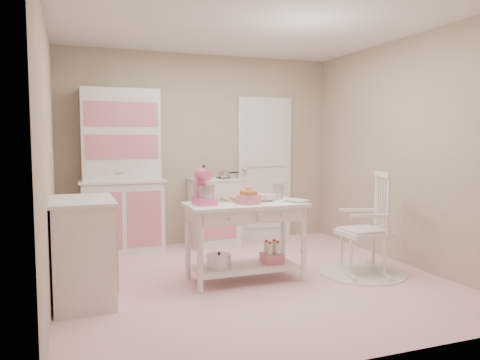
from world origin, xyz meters
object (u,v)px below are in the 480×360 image
Objects in this scene: hutch at (122,171)px; work_table at (245,242)px; stove at (214,212)px; stand_mixer at (204,188)px; rocking_chair at (363,223)px; bread_basket at (249,199)px; base_cabinet at (84,250)px.

hutch reaches higher than work_table.
stand_mixer is (-0.58, -1.60, 0.51)m from stove.
stove is 0.84× the size of rocking_chair.
hutch is 2.03m from bread_basket.
work_table is (1.56, 0.08, -0.06)m from base_cabinet.
base_cabinet is 2.71× the size of stand_mixer.
stand_mixer reaches higher than base_cabinet.
bread_basket is at bearing -94.96° from stove.
stove is 1.72m from bread_basket.
stand_mixer is (-0.42, 0.02, 0.57)m from work_table.
stove is 1.78m from stand_mixer.
rocking_chair is 1.30m from bread_basket.
work_table is at bearing 111.80° from bread_basket.
rocking_chair is (2.84, -0.13, 0.09)m from base_cabinet.
hutch is at bearing 104.00° from stand_mixer.
stand_mixer is (-1.69, 0.22, 0.42)m from rocking_chair.
rocking_chair is 1.30m from work_table.
stove is at bearing 138.14° from rocking_chair.
bread_basket is at bearing -170.09° from rocking_chair.
hutch is 2.26× the size of base_cabinet.
rocking_chair is at bearing -8.98° from work_table.
rocking_chair reaches higher than work_table.
base_cabinet is at bearing -165.73° from rocking_chair.
hutch is 1.76m from stand_mixer.
base_cabinet is at bearing -106.80° from hutch.
rocking_chair is 3.24× the size of stand_mixer.
rocking_chair reaches higher than bread_basket.
stand_mixer is at bearing 4.82° from base_cabinet.
base_cabinet is 1.25m from stand_mixer.
work_table is at bearing 2.79° from base_cabinet.
stand_mixer is at bearing -170.65° from rocking_chair.
base_cabinet is (-1.73, -1.70, 0.00)m from stove.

